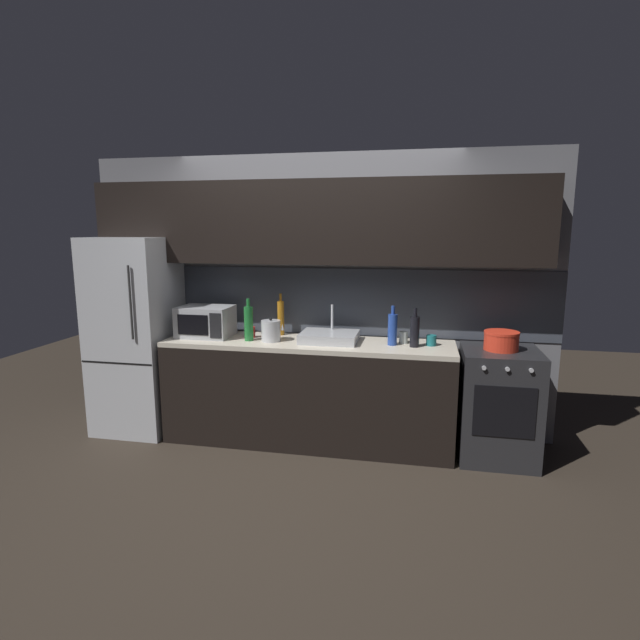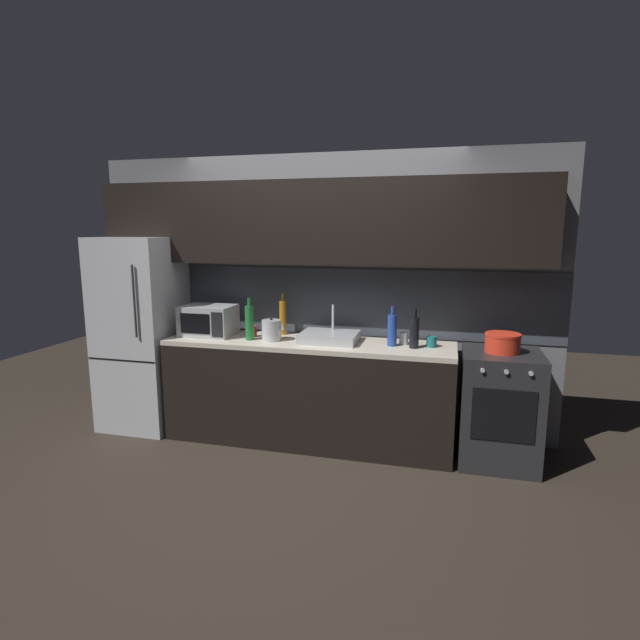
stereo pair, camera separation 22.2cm
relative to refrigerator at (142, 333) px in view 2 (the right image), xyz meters
name	(u,v)px [view 2 (the right image)]	position (x,y,z in m)	size (l,w,h in m)	color
ground_plane	(274,491)	(1.62, -0.90, -0.89)	(10.00, 10.00, 0.00)	#2D261E
back_wall	(317,263)	(1.62, 0.30, 0.66)	(4.21, 0.44, 2.50)	slate
counter_run	(308,392)	(1.62, 0.00, -0.44)	(2.47, 0.60, 0.90)	black
refrigerator	(142,333)	(0.00, 0.00, 0.00)	(0.68, 0.69, 1.77)	#B7BABF
oven_range	(499,407)	(3.19, 0.00, -0.44)	(0.60, 0.62, 0.90)	#232326
microwave	(208,320)	(0.68, 0.02, 0.15)	(0.46, 0.35, 0.27)	#A8AAAF
sink_basin	(329,337)	(1.80, 0.03, 0.05)	(0.48, 0.38, 0.30)	#ADAFB5
kettle	(271,330)	(1.31, -0.05, 0.10)	(0.20, 0.16, 0.20)	#B7BABF
wine_bottle_dark	(414,332)	(2.51, -0.02, 0.14)	(0.08, 0.08, 0.32)	black
wine_bottle_green	(250,322)	(1.11, -0.07, 0.17)	(0.08, 0.08, 0.36)	#1E6B2D
wine_bottle_amber	(283,317)	(1.32, 0.22, 0.17)	(0.06, 0.06, 0.38)	#B27019
wine_bottle_blue	(392,330)	(2.33, 0.01, 0.15)	(0.08, 0.08, 0.33)	#234299
mug_clear	(404,338)	(2.42, 0.09, 0.06)	(0.07, 0.07, 0.10)	silver
mug_red	(253,331)	(1.09, 0.05, 0.06)	(0.07, 0.07, 0.10)	#A82323
mug_teal	(432,342)	(2.65, 0.05, 0.06)	(0.08, 0.08, 0.09)	#19666B
cooking_pot	(503,343)	(3.19, 0.00, 0.09)	(0.27, 0.27, 0.15)	red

